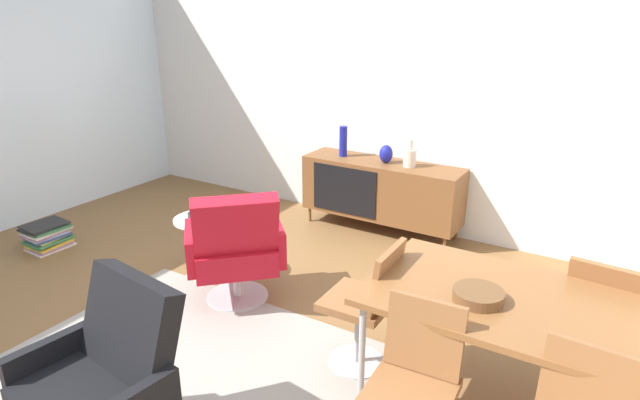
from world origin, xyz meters
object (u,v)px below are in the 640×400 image
Objects in this scene: vase_cobalt at (343,141)px; sideboard at (381,189)px; lounge_chair_red at (235,247)px; magazine_stack at (47,236)px; vase_ceramic_small at (410,157)px; vase_sculptural_dark at (386,154)px; dining_chair_near_window at (367,301)px; wooden_bowl_on_table at (478,295)px; side_table_round at (202,240)px; dining_table at (523,309)px; armchair_black_shell at (104,380)px; fruit_bowl at (200,214)px; dining_chair_front_left at (414,383)px; dining_chair_back_right at (601,316)px.

sideboard is at bearing -0.25° from vase_cobalt.
lounge_chair_red reaches higher than magazine_stack.
vase_cobalt is 1.17× the size of vase_ceramic_small.
vase_cobalt reaches higher than magazine_stack.
magazine_stack is (-2.78, -2.03, -0.69)m from vase_ceramic_small.
vase_sculptural_dark reaches higher than dining_chair_near_window.
wooden_bowl_on_table reaches higher than side_table_round.
dining_table is 2.12m from armchair_black_shell.
vase_sculptural_dark is 2.23m from dining_chair_near_window.
vase_cobalt is at bearing 132.88° from wooden_bowl_on_table.
dining_table is (2.21, -2.04, -0.18)m from vase_cobalt.
dining_chair_near_window is (0.59, -2.04, -0.34)m from vase_ceramic_small.
armchair_black_shell reaches higher than sideboard.
dining_table reaches higher than fruit_bowl.
dining_table is 2.67m from side_table_round.
vase_cobalt is 0.32× the size of lounge_chair_red.
sideboard is 6.11× the size of vase_ceramic_small.
lounge_chair_red is at bearing -19.79° from fruit_bowl.
dining_chair_front_left is at bearing -22.58° from fruit_bowl.
dining_chair_back_right is at bearing 50.51° from wooden_bowl_on_table.
vase_ceramic_small reaches higher than wooden_bowl_on_table.
dining_chair_back_right reaches higher than fruit_bowl.
lounge_chair_red is 4.73× the size of fruit_bowl.
vase_cobalt is at bearing 93.61° from lounge_chair_red.
armchair_black_shell is at bearing -73.50° from lounge_chair_red.
dining_table is (1.73, -2.04, -0.11)m from vase_sculptural_dark.
vase_ceramic_small is 0.31× the size of dining_chair_front_left.
dining_chair_front_left reaches higher than magazine_stack.
wooden_bowl_on_table is 0.27× the size of lounge_chair_red.
dining_chair_front_left is at bearing -108.21° from wooden_bowl_on_table.
dining_chair_back_right is (2.11, -1.48, 0.03)m from sideboard.
fruit_bowl is at bearing -118.03° from vase_sculptural_dark.
sideboard is 3.08× the size of side_table_round.
vase_sculptural_dark reaches higher than dining_chair_back_right.
sideboard is 1.88m from lounge_chair_red.
sideboard is at bearing 125.93° from wooden_bowl_on_table.
magazine_stack is at bearing -135.36° from vase_cobalt.
vase_cobalt is at bearing 179.75° from sideboard.
fruit_bowl reaches higher than side_table_round.
vase_sculptural_dark is 0.34× the size of side_table_round.
vase_ceramic_small is 2.03m from fruit_bowl.
lounge_chair_red is at bearing -86.39° from vase_cobalt.
vase_cobalt is 1.18× the size of wooden_bowl_on_table.
vase_cobalt is at bearing 122.81° from dining_chair_near_window.
sideboard is 2.96m from dining_chair_front_left.
fruit_bowl is (-0.89, -1.66, -0.25)m from vase_sculptural_dark.
side_table_round is (-2.41, 0.49, -0.45)m from wooden_bowl_on_table.
dining_table is 1.69× the size of armchair_black_shell.
armchair_black_shell reaches higher than dining_chair_back_right.
lounge_chair_red is at bearing 174.75° from dining_table.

